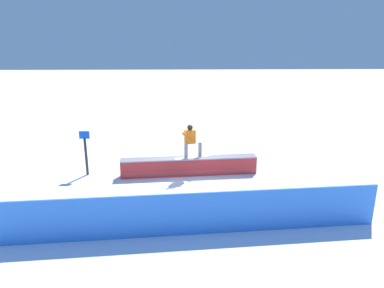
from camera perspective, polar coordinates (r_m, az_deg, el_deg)
name	(u,v)px	position (r m, az deg, el deg)	size (l,w,h in m)	color
ground_plane	(189,175)	(14.10, -0.45, -5.04)	(120.00, 120.00, 0.00)	white
grind_box	(189,167)	(13.98, -0.45, -3.78)	(5.47, 0.94, 0.73)	red
snowboarder	(191,140)	(13.63, -0.20, 0.64)	(1.56, 0.72, 1.35)	silver
safety_fence	(194,214)	(9.66, 0.27, -11.42)	(10.53, 0.06, 1.24)	#377EE9
trail_marker	(86,152)	(14.40, -17.06, -1.21)	(0.40, 0.10, 1.81)	#262628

